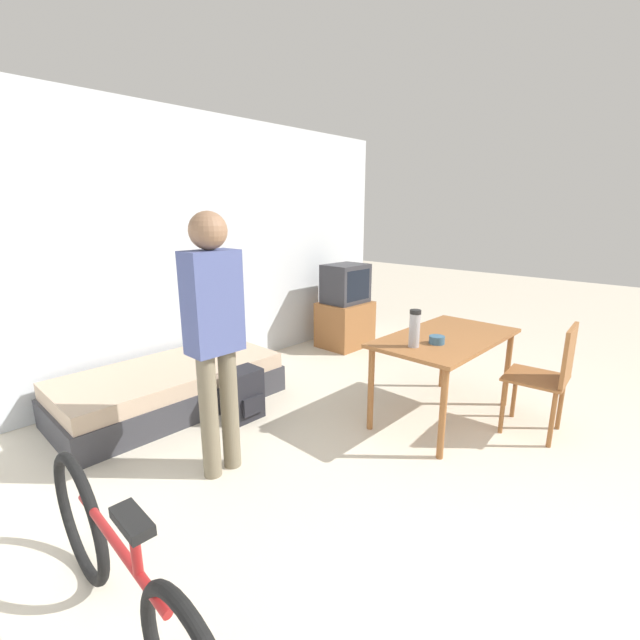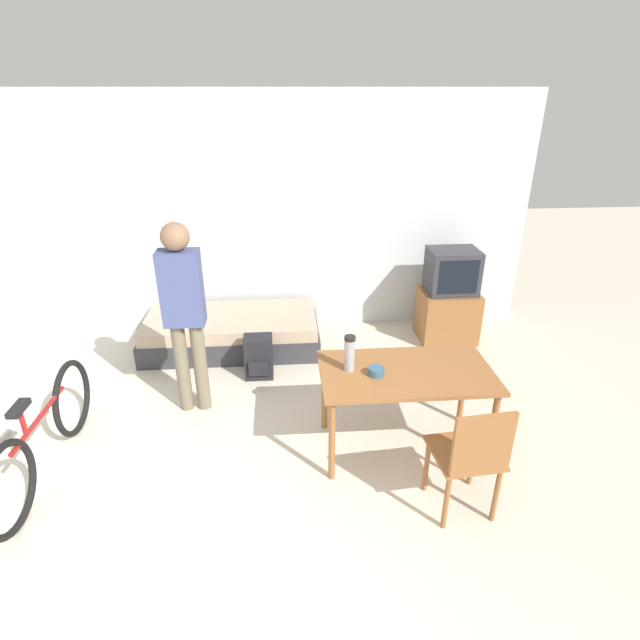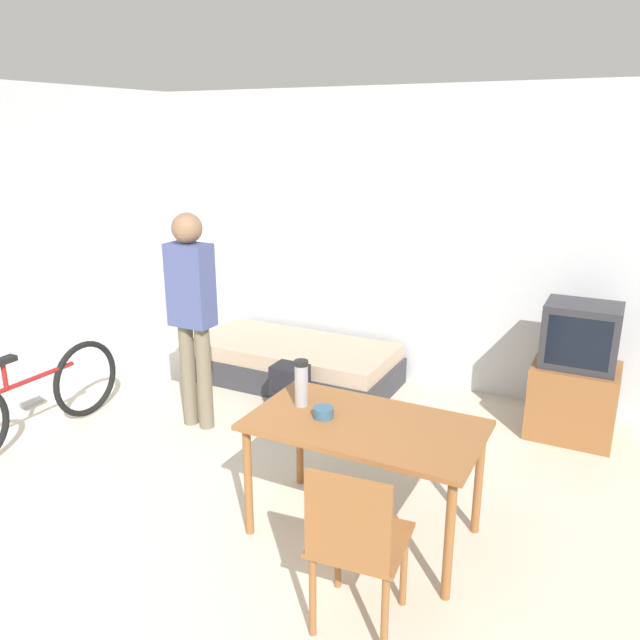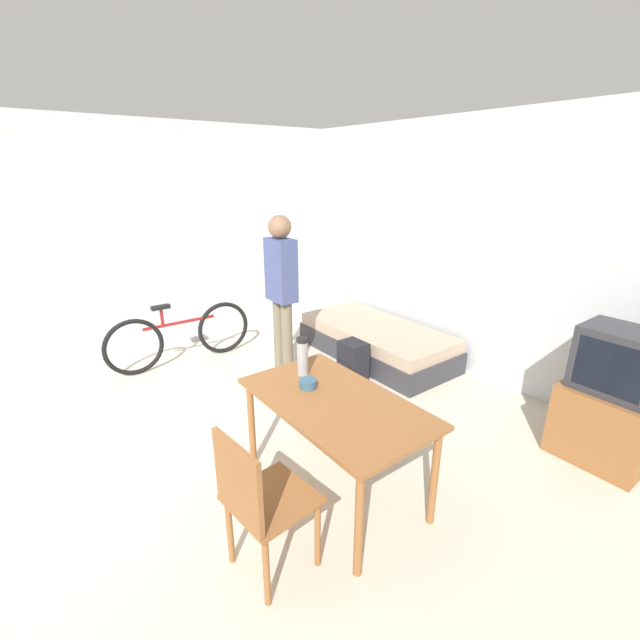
% 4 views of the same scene
% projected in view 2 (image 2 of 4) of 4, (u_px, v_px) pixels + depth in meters
% --- Properties ---
extents(ground_plane, '(20.00, 20.00, 0.00)m').
position_uv_depth(ground_plane, '(294.00, 634.00, 2.71)').
color(ground_plane, beige).
extents(wall_back, '(5.77, 0.06, 2.70)m').
position_uv_depth(wall_back, '(281.00, 217.00, 5.69)').
color(wall_back, silver).
rests_on(wall_back, ground_plane).
extents(daybed, '(1.94, 0.92, 0.39)m').
position_uv_depth(daybed, '(232.00, 332.00, 5.63)').
color(daybed, '#333338').
rests_on(daybed, ground_plane).
extents(tv, '(0.64, 0.53, 1.08)m').
position_uv_depth(tv, '(448.00, 299.00, 5.71)').
color(tv, brown).
rests_on(tv, ground_plane).
extents(dining_table, '(1.33, 0.75, 0.73)m').
position_uv_depth(dining_table, '(405.00, 380.00, 3.86)').
color(dining_table, brown).
rests_on(dining_table, ground_plane).
extents(wooden_chair, '(0.47, 0.47, 0.91)m').
position_uv_depth(wooden_chair, '(471.00, 455.00, 3.26)').
color(wooden_chair, brown).
rests_on(wooden_chair, ground_plane).
extents(bicycle, '(0.09, 1.70, 0.74)m').
position_uv_depth(bicycle, '(43.00, 437.00, 3.72)').
color(bicycle, black).
rests_on(bicycle, ground_plane).
extents(person_standing, '(0.34, 0.23, 1.74)m').
position_uv_depth(person_standing, '(183.00, 306.00, 4.20)').
color(person_standing, '#6B604C').
rests_on(person_standing, ground_plane).
extents(thermos_flask, '(0.09, 0.09, 0.29)m').
position_uv_depth(thermos_flask, '(349.00, 352.00, 3.76)').
color(thermos_flask, '#99999E').
rests_on(thermos_flask, dining_table).
extents(mate_bowl, '(0.12, 0.12, 0.06)m').
position_uv_depth(mate_bowl, '(376.00, 371.00, 3.75)').
color(mate_bowl, '#335670').
rests_on(mate_bowl, dining_table).
extents(backpack, '(0.28, 0.25, 0.44)m').
position_uv_depth(backpack, '(258.00, 357.00, 5.05)').
color(backpack, black).
rests_on(backpack, ground_plane).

